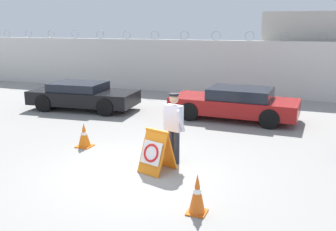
{
  "coord_description": "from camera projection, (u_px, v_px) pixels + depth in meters",
  "views": [
    {
      "loc": [
        3.7,
        -7.76,
        3.51
      ],
      "look_at": [
        0.31,
        1.23,
        1.19
      ],
      "focal_mm": 40.0,
      "sensor_mm": 36.0,
      "label": 1
    }
  ],
  "objects": [
    {
      "name": "traffic_cone_mid",
      "position": [
        197.0,
        194.0,
        7.09
      ],
      "size": [
        0.37,
        0.37,
        0.8
      ],
      "color": "orange",
      "rests_on": "ground_plane"
    },
    {
      "name": "building_block",
      "position": [
        328.0,
        51.0,
        21.49
      ],
      "size": [
        6.71,
        7.63,
        4.18
      ],
      "color": "#B2ADA3",
      "rests_on": "ground_plane"
    },
    {
      "name": "ground_plane",
      "position": [
        139.0,
        173.0,
        9.15
      ],
      "size": [
        90.0,
        90.0,
        0.0
      ],
      "primitive_type": "plane",
      "color": "gray"
    },
    {
      "name": "barricade_sign",
      "position": [
        156.0,
        151.0,
        9.12
      ],
      "size": [
        0.86,
        0.94,
        1.06
      ],
      "rotation": [
        0.0,
        0.0,
        -0.3
      ],
      "color": "orange",
      "rests_on": "ground_plane"
    },
    {
      "name": "security_guard",
      "position": [
        174.0,
        124.0,
        9.57
      ],
      "size": [
        0.64,
        0.52,
        1.84
      ],
      "rotation": [
        0.0,
        0.0,
        -0.28
      ],
      "color": "#232838",
      "rests_on": "ground_plane"
    },
    {
      "name": "perimeter_wall",
      "position": [
        231.0,
        68.0,
        18.97
      ],
      "size": [
        36.0,
        0.3,
        3.23
      ],
      "color": "silver",
      "rests_on": "ground_plane"
    },
    {
      "name": "traffic_cone_near",
      "position": [
        84.0,
        135.0,
        11.03
      ],
      "size": [
        0.43,
        0.43,
        0.71
      ],
      "color": "orange",
      "rests_on": "ground_plane"
    },
    {
      "name": "parked_car_front_coupe",
      "position": [
        83.0,
        95.0,
        15.9
      ],
      "size": [
        4.64,
        2.23,
        1.15
      ],
      "rotation": [
        0.0,
        0.0,
        0.08
      ],
      "color": "black",
      "rests_on": "ground_plane"
    },
    {
      "name": "parked_car_rear_sedan",
      "position": [
        235.0,
        103.0,
        14.21
      ],
      "size": [
        4.81,
        2.14,
        1.22
      ],
      "rotation": [
        0.0,
        0.0,
        3.1
      ],
      "color": "black",
      "rests_on": "ground_plane"
    }
  ]
}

